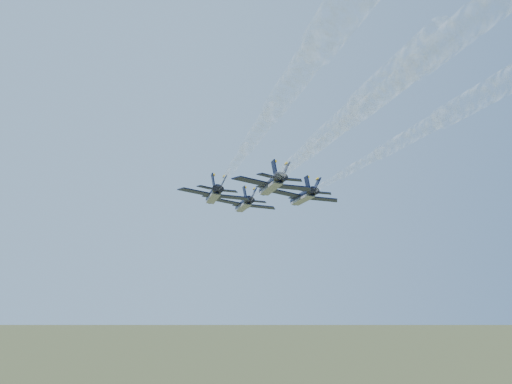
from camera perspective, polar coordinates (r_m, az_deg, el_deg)
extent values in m
cylinder|color=black|center=(132.58, -1.24, -1.24)|extent=(2.57, 15.06, 2.15)
cone|color=black|center=(141.38, -1.81, -1.70)|extent=(2.23, 3.00, 2.15)
ellipsoid|color=black|center=(136.44, -1.46, -1.19)|extent=(1.29, 2.75, 1.06)
cube|color=gray|center=(132.47, -1.28, -1.55)|extent=(2.12, 13.51, 0.72)
cube|color=black|center=(131.20, -2.83, -0.99)|extent=(7.30, 5.32, 1.01)
cube|color=yellow|center=(133.11, -2.93, -1.05)|extent=(6.20, 2.17, 1.03)
cube|color=black|center=(132.26, 0.45, -1.48)|extent=(7.38, 5.61, 1.01)
cube|color=yellow|center=(134.15, 0.30, -1.53)|extent=(6.11, 2.50, 1.03)
cube|color=black|center=(125.25, -1.80, -0.66)|extent=(3.39, 2.72, 0.52)
cube|color=black|center=(125.93, 0.33, -0.98)|extent=(3.42, 2.84, 0.52)
cube|color=black|center=(126.47, -1.13, -0.10)|extent=(0.80, 2.51, 2.92)
cube|color=black|center=(126.74, -0.28, -0.23)|extent=(1.48, 2.53, 2.74)
cylinder|color=black|center=(124.70, -0.91, -0.79)|extent=(1.43, 1.40, 1.39)
cylinder|color=black|center=(124.85, -0.45, -0.86)|extent=(1.43, 1.40, 1.39)
cylinder|color=black|center=(117.66, -4.27, -0.26)|extent=(2.57, 15.06, 2.15)
cone|color=black|center=(126.50, -4.69, -0.85)|extent=(2.23, 3.00, 2.15)
ellipsoid|color=black|center=(121.54, -4.41, -0.24)|extent=(1.29, 2.75, 1.06)
cube|color=gray|center=(117.54, -4.31, -0.61)|extent=(2.12, 13.51, 0.72)
cube|color=black|center=(116.49, -6.09, 0.03)|extent=(7.30, 5.32, 1.01)
cube|color=yellow|center=(118.41, -6.15, -0.06)|extent=(6.20, 2.17, 1.03)
cube|color=black|center=(117.13, -2.37, -0.53)|extent=(7.38, 5.61, 1.01)
cube|color=yellow|center=(119.04, -2.49, -0.61)|extent=(6.11, 2.50, 1.03)
cube|color=black|center=(110.43, -5.10, 0.46)|extent=(3.39, 2.72, 0.52)
cube|color=black|center=(110.85, -2.67, 0.09)|extent=(3.42, 2.84, 0.52)
cube|color=black|center=(111.59, -4.30, 1.08)|extent=(0.80, 2.51, 2.92)
cube|color=black|center=(111.75, -3.33, 0.93)|extent=(1.48, 2.53, 2.74)
cylinder|color=black|center=(109.77, -4.10, 0.32)|extent=(1.43, 1.40, 1.39)
cylinder|color=black|center=(109.86, -3.58, 0.24)|extent=(1.43, 1.40, 1.39)
cylinder|color=black|center=(120.33, 4.71, -0.44)|extent=(2.57, 15.06, 2.15)
cone|color=black|center=(128.94, 3.69, -1.01)|extent=(2.23, 3.00, 2.15)
ellipsoid|color=black|center=(124.12, 4.29, -0.41)|extent=(1.29, 2.75, 1.06)
cube|color=gray|center=(120.20, 4.68, -0.79)|extent=(2.12, 13.51, 0.72)
cube|color=black|center=(118.59, 3.03, -0.16)|extent=(7.30, 5.32, 1.01)
cube|color=yellow|center=(120.46, 2.83, -0.24)|extent=(6.20, 2.17, 1.03)
cube|color=black|center=(120.41, 6.58, -0.71)|extent=(7.38, 5.61, 1.01)
cube|color=yellow|center=(122.26, 6.32, -0.78)|extent=(6.11, 2.50, 1.03)
cube|color=black|center=(112.92, 4.48, 0.25)|extent=(3.39, 2.72, 0.52)
cube|color=black|center=(114.11, 6.78, -0.11)|extent=(3.42, 2.84, 0.52)
cube|color=black|center=(114.31, 5.15, 0.86)|extent=(0.80, 2.51, 2.92)
cube|color=black|center=(114.79, 6.07, 0.71)|extent=(1.48, 2.53, 2.74)
cylinder|color=black|center=(112.59, 5.49, 0.11)|extent=(1.43, 1.40, 1.39)
cylinder|color=black|center=(112.85, 5.99, 0.03)|extent=(1.43, 1.40, 1.39)
cylinder|color=black|center=(104.80, 1.54, 0.76)|extent=(2.57, 15.06, 2.15)
cone|color=black|center=(113.49, 0.62, 0.03)|extent=(2.23, 3.00, 2.15)
ellipsoid|color=black|center=(108.63, 1.17, 0.75)|extent=(1.29, 2.75, 1.06)
cube|color=gray|center=(104.66, 1.50, 0.36)|extent=(2.12, 13.51, 0.72)
cube|color=black|center=(103.28, -0.44, 1.10)|extent=(7.30, 5.32, 1.01)
cube|color=yellow|center=(105.17, -0.61, 0.98)|extent=(6.20, 2.17, 1.03)
cube|color=black|center=(104.66, 3.68, 0.46)|extent=(7.38, 5.61, 1.01)
cube|color=yellow|center=(106.53, 3.44, 0.36)|extent=(6.11, 2.50, 1.03)
cube|color=black|center=(97.47, 1.04, 1.65)|extent=(3.39, 2.72, 0.52)
cube|color=black|center=(98.38, 3.74, 1.22)|extent=(3.42, 2.84, 0.52)
cube|color=black|center=(98.81, 1.86, 2.34)|extent=(0.80, 2.51, 2.92)
cube|color=black|center=(99.17, 2.94, 2.16)|extent=(1.48, 2.53, 2.74)
cylinder|color=black|center=(97.01, 2.20, 1.50)|extent=(1.43, 1.40, 1.39)
cylinder|color=black|center=(97.21, 2.78, 1.41)|extent=(1.43, 1.40, 1.39)
cylinder|color=white|center=(116.34, 0.03, -0.19)|extent=(1.64, 18.10, 1.14)
cylinder|color=white|center=(99.82, 1.77, 1.23)|extent=(2.07, 18.11, 1.57)
cylinder|color=white|center=(83.52, 4.18, 3.22)|extent=(2.58, 18.12, 2.07)
cylinder|color=white|center=(67.58, 7.78, 6.14)|extent=(3.16, 18.14, 2.65)
cylinder|color=white|center=(52.35, 13.61, 10.75)|extent=(3.79, 18.16, 3.28)
cylinder|color=white|center=(101.34, -3.29, 1.09)|extent=(1.64, 18.10, 1.14)
cylinder|color=white|center=(84.73, -1.90, 3.03)|extent=(2.07, 18.11, 1.57)
cylinder|color=white|center=(68.34, 0.17, 5.89)|extent=(2.58, 18.12, 2.07)
cylinder|color=white|center=(52.37, 3.58, 10.51)|extent=(3.16, 18.14, 2.65)
cylinder|color=white|center=(104.54, 7.05, 0.84)|extent=(1.64, 18.10, 1.14)
cylinder|color=white|center=(88.67, 10.30, 2.64)|extent=(2.07, 18.11, 1.57)
cylinder|color=white|center=(73.33, 14.95, 5.18)|extent=(2.58, 18.12, 2.07)
cylinder|color=white|center=(58.95, 22.04, 8.93)|extent=(3.16, 18.14, 2.65)
cylinder|color=white|center=(88.84, 3.72, 2.49)|extent=(1.64, 18.10, 1.14)
cylinder|color=white|center=(72.80, 6.94, 5.04)|extent=(2.07, 18.11, 1.57)
cylinder|color=white|center=(57.34, 12.00, 8.97)|extent=(2.58, 18.12, 2.07)
cylinder|color=white|center=(43.09, 20.86, 15.44)|extent=(3.16, 18.14, 2.65)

